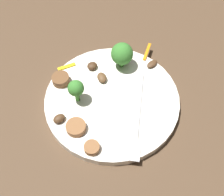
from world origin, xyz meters
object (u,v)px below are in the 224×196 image
object	(u,v)px
mushroom_2	(152,64)
broccoli_floret_1	(76,89)
sausage_slice_0	(61,79)
mushroom_1	(92,66)
mushroom_3	(102,78)
pepper_strip_1	(147,52)
sausage_slice_1	(76,127)
pepper_strip_0	(67,67)
plate	(112,100)
sausage_slice_2	(92,148)
mushroom_0	(59,119)
broccoli_floret_0	(122,54)
fork	(138,120)

from	to	relation	value
mushroom_2	broccoli_floret_1	bearing A→B (deg)	-72.62
sausage_slice_0	mushroom_1	xyz separation A→B (m)	(-0.02, 0.06, -0.00)
mushroom_3	pepper_strip_1	world-z (taller)	mushroom_3
sausage_slice_1	mushroom_1	xyz separation A→B (m)	(-0.13, 0.05, -0.00)
mushroom_1	mushroom_2	xyz separation A→B (m)	(0.02, 0.12, -0.00)
mushroom_1	mushroom_3	distance (m)	0.04
mushroom_3	pepper_strip_0	xyz separation A→B (m)	(-0.05, -0.06, -0.00)
plate	sausage_slice_2	world-z (taller)	sausage_slice_2
sausage_slice_0	mushroom_2	distance (m)	0.18
sausage_slice_2	pepper_strip_1	size ratio (longest dim) A/B	0.56
mushroom_3	pepper_strip_1	size ratio (longest dim) A/B	0.52
sausage_slice_1	mushroom_3	xyz separation A→B (m)	(-0.10, 0.06, 0.00)
sausage_slice_1	sausage_slice_0	bearing A→B (deg)	-173.07
mushroom_1	sausage_slice_2	bearing A→B (deg)	-10.58
plate	mushroom_2	distance (m)	0.11
mushroom_0	pepper_strip_1	size ratio (longest dim) A/B	0.46
mushroom_1	sausage_slice_1	bearing A→B (deg)	-21.91
broccoli_floret_0	sausage_slice_2	size ratio (longest dim) A/B	2.15
broccoli_floret_0	mushroom_0	xyz separation A→B (m)	(0.10, -0.14, -0.03)
mushroom_0	pepper_strip_0	world-z (taller)	mushroom_0
pepper_strip_1	broccoli_floret_0	bearing A→B (deg)	-69.21
plate	mushroom_1	distance (m)	0.08
pepper_strip_0	pepper_strip_1	distance (m)	0.17
sausage_slice_1	mushroom_3	world-z (taller)	same
broccoli_floret_1	pepper_strip_0	size ratio (longest dim) A/B	1.41
plate	sausage_slice_1	size ratio (longest dim) A/B	7.23
pepper_strip_0	mushroom_3	bearing A→B (deg)	54.10
broccoli_floret_0	mushroom_3	xyz separation A→B (m)	(0.03, -0.04, -0.03)
broccoli_floret_0	pepper_strip_0	bearing A→B (deg)	-100.24
broccoli_floret_1	mushroom_2	bearing A→B (deg)	107.38
mushroom_1	mushroom_2	size ratio (longest dim) A/B	0.80
sausage_slice_0	sausage_slice_2	xyz separation A→B (m)	(0.15, 0.03, -0.00)
plate	sausage_slice_0	world-z (taller)	sausage_slice_0
sausage_slice_0	mushroom_1	bearing A→B (deg)	108.26
mushroom_0	mushroom_1	bearing A→B (deg)	143.51
sausage_slice_2	pepper_strip_1	bearing A→B (deg)	141.34
broccoli_floret_0	broccoli_floret_1	distance (m)	0.12
fork	pepper_strip_1	distance (m)	0.16
sausage_slice_1	sausage_slice_2	size ratio (longest dim) A/B	1.32
plate	sausage_slice_0	xyz separation A→B (m)	(-0.06, -0.09, 0.02)
broccoli_floret_1	mushroom_1	bearing A→B (deg)	149.97
broccoli_floret_1	sausage_slice_0	size ratio (longest dim) A/B	1.54
sausage_slice_2	mushroom_3	size ratio (longest dim) A/B	1.08
plate	fork	distance (m)	0.07
broccoli_floret_0	sausage_slice_1	size ratio (longest dim) A/B	1.62
plate	sausage_slice_2	distance (m)	0.11
sausage_slice_1	fork	bearing A→B (deg)	86.09
mushroom_2	mushroom_3	distance (m)	0.10
broccoli_floret_0	mushroom_0	world-z (taller)	broccoli_floret_0
sausage_slice_2	pepper_strip_0	distance (m)	0.18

